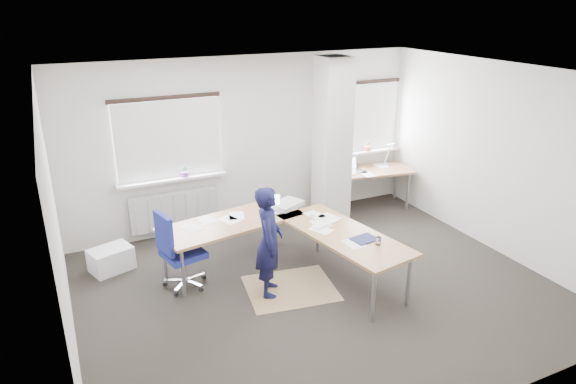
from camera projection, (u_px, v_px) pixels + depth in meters
name	position (u px, v px, depth m)	size (l,w,h in m)	color
ground	(318.00, 288.00, 6.83)	(6.00, 6.00, 0.00)	black
room_shell	(316.00, 152.00, 6.67)	(6.04, 5.04, 2.82)	beige
floor_mat	(290.00, 288.00, 6.83)	(1.15, 0.98, 0.01)	#947751
white_crate	(111.00, 259.00, 7.25)	(0.56, 0.39, 0.33)	white
desk_main	(289.00, 228.00, 6.97)	(2.82, 2.63, 0.96)	olive
desk_side	(373.00, 172.00, 9.26)	(1.50, 0.93, 1.22)	olive
task_chair	(181.00, 267.00, 6.76)	(0.62, 0.60, 1.11)	navy
person	(269.00, 242.00, 6.50)	(0.54, 0.35, 1.47)	black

